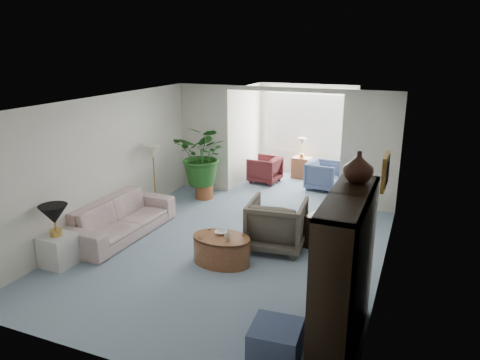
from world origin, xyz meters
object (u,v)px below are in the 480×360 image
at_px(sunroom_chair_blue, 323,175).
at_px(sunroom_chair_maroon, 265,170).
at_px(coffee_bowl, 221,233).
at_px(wingback_chair, 277,224).
at_px(end_table, 58,250).
at_px(floor_lamp, 153,152).
at_px(ottoman, 276,343).
at_px(framed_picture, 386,172).
at_px(coffee_cup, 227,238).
at_px(entertainment_cabinet, 344,274).
at_px(coffee_table, 222,250).
at_px(cabinet_urn, 358,167).
at_px(sunroom_table, 301,168).
at_px(table_lamp, 54,215).
at_px(sofa, 121,218).
at_px(side_table_dark, 321,232).
at_px(plant_pot, 204,191).

relative_size(sunroom_chair_blue, sunroom_chair_maroon, 1.04).
bearing_deg(sunroom_chair_blue, sunroom_chair_maroon, 95.40).
bearing_deg(coffee_bowl, wingback_chair, 47.91).
height_order(end_table, floor_lamp, floor_lamp).
bearing_deg(ottoman, framed_picture, 69.15).
xyz_separation_m(coffee_cup, sunroom_chair_blue, (0.51, 4.54, -0.15)).
xyz_separation_m(floor_lamp, wingback_chair, (2.98, -0.86, -0.82)).
bearing_deg(end_table, entertainment_cabinet, -3.77).
distance_m(coffee_table, coffee_bowl, 0.27).
height_order(floor_lamp, entertainment_cabinet, entertainment_cabinet).
bearing_deg(cabinet_urn, coffee_table, 158.17).
relative_size(entertainment_cabinet, sunroom_chair_maroon, 2.54).
bearing_deg(ottoman, sunroom_chair_maroon, 110.51).
xyz_separation_m(coffee_bowl, coffee_cup, (0.20, -0.20, 0.02)).
height_order(wingback_chair, sunroom_table, wingback_chair).
distance_m(floor_lamp, sunroom_chair_blue, 4.15).
relative_size(wingback_chair, sunroom_chair_blue, 1.27).
xyz_separation_m(framed_picture, coffee_table, (-2.37, -0.30, -1.47)).
relative_size(table_lamp, sunroom_chair_maroon, 0.60).
relative_size(coffee_table, sunroom_table, 1.74).
bearing_deg(floor_lamp, wingback_chair, -16.02).
bearing_deg(sunroom_chair_blue, framed_picture, -152.20).
bearing_deg(sofa, table_lamp, 172.96).
relative_size(table_lamp, side_table_dark, 0.76).
bearing_deg(sunroom_chair_blue, ottoman, -166.78).
bearing_deg(end_table, cabinet_urn, 2.61).
distance_m(entertainment_cabinet, sunroom_table, 6.94).
distance_m(wingback_chair, ottoman, 2.91).
bearing_deg(coffee_cup, entertainment_cabinet, -32.30).
xyz_separation_m(coffee_cup, wingback_chair, (0.49, 0.96, -0.06)).
bearing_deg(wingback_chair, coffee_cup, 57.26).
relative_size(sofa, sunroom_table, 4.18).
distance_m(entertainment_cabinet, sunroom_chair_maroon, 6.54).
height_order(framed_picture, wingback_chair, framed_picture).
distance_m(coffee_table, sunroom_table, 5.19).
bearing_deg(sofa, entertainment_cabinet, -109.63).
height_order(table_lamp, side_table_dark, table_lamp).
relative_size(framed_picture, cabinet_urn, 1.40).
height_order(sofa, end_table, sofa).
height_order(table_lamp, sunroom_chair_blue, table_lamp).
xyz_separation_m(cabinet_urn, plant_pot, (-3.83, 3.60, -1.87)).
bearing_deg(sunroom_chair_maroon, cabinet_urn, 34.74).
distance_m(sofa, wingback_chair, 2.85).
distance_m(floor_lamp, ottoman, 5.40).
bearing_deg(sunroom_chair_blue, end_table, 156.73).
xyz_separation_m(cabinet_urn, ottoman, (-0.61, -1.04, -1.81)).
height_order(side_table_dark, ottoman, side_table_dark).
bearing_deg(sofa, plant_pot, -9.08).
bearing_deg(sunroom_chair_blue, sunroom_table, 50.40).
xyz_separation_m(floor_lamp, coffee_cup, (2.49, -1.82, -0.75)).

